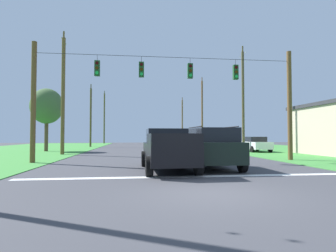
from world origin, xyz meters
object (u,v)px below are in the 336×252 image
(utility_pole_far_left, at_px, (63,94))
(suv_black, at_px, (211,147))
(utility_pole_far_right, at_px, (202,112))
(utility_pole_near_left, at_px, (182,120))
(pickup_truck, at_px, (168,149))
(utility_pole_distant_right, at_px, (91,116))
(overhead_signal_span, at_px, (168,97))
(utility_pole_mid_right, at_px, (243,98))
(tree_roadside_right, at_px, (47,106))
(utility_pole_distant_left, at_px, (104,118))
(distant_car_crossing_white, at_px, (255,144))

(utility_pole_far_left, bearing_deg, suv_black, -48.49)
(utility_pole_far_right, height_order, utility_pole_near_left, utility_pole_far_right)
(pickup_truck, xyz_separation_m, utility_pole_distant_right, (-7.96, 28.50, 3.50))
(overhead_signal_span, relative_size, utility_pole_near_left, 1.65)
(overhead_signal_span, height_order, utility_pole_near_left, utility_pole_near_left)
(utility_pole_mid_right, bearing_deg, tree_roadside_right, 169.16)
(pickup_truck, xyz_separation_m, utility_pole_distant_left, (-7.96, 46.53, 4.48))
(pickup_truck, distance_m, distant_car_crossing_white, 17.39)
(utility_pole_distant_right, distance_m, tree_roadside_right, 11.88)
(overhead_signal_span, distance_m, utility_pole_distant_left, 43.10)
(utility_pole_near_left, bearing_deg, overhead_signal_span, -100.97)
(utility_pole_far_left, distance_m, utility_pole_distant_left, 34.89)
(utility_pole_far_right, bearing_deg, utility_pole_near_left, 91.05)
(pickup_truck, xyz_separation_m, utility_pole_far_left, (-7.68, 11.64, 4.21))
(tree_roadside_right, bearing_deg, utility_pole_far_right, 33.09)
(utility_pole_mid_right, xyz_separation_m, tree_roadside_right, (-19.66, 3.77, -0.67))
(utility_pole_far_right, distance_m, utility_pole_near_left, 16.68)
(utility_pole_near_left, xyz_separation_m, tree_roadside_right, (-19.32, -29.46, -0.30))
(utility_pole_near_left, height_order, utility_pole_distant_right, utility_pole_near_left)
(overhead_signal_span, xyz_separation_m, utility_pole_distant_left, (-8.51, 42.22, 1.40))
(utility_pole_distant_right, xyz_separation_m, utility_pole_distant_left, (0.00, 18.03, 0.99))
(utility_pole_mid_right, xyz_separation_m, utility_pole_far_right, (-0.03, 16.56, 0.02))
(suv_black, distance_m, utility_pole_distant_left, 47.39)
(pickup_truck, bearing_deg, utility_pole_distant_right, 105.60)
(utility_pole_distant_right, bearing_deg, utility_pole_near_left, 47.00)
(suv_black, height_order, utility_pole_mid_right, utility_pole_mid_right)
(utility_pole_mid_right, bearing_deg, overhead_signal_span, -133.84)
(overhead_signal_span, bearing_deg, distant_car_crossing_white, 43.70)
(overhead_signal_span, bearing_deg, tree_roadside_right, 131.51)
(overhead_signal_span, distance_m, pickup_truck, 5.32)
(utility_pole_near_left, xyz_separation_m, utility_pole_distant_left, (-16.67, 0.15, 0.49))
(distant_car_crossing_white, distance_m, utility_pole_near_left, 32.86)
(utility_pole_distant_left, bearing_deg, distant_car_crossing_white, -60.51)
(pickup_truck, height_order, utility_pole_near_left, utility_pole_near_left)
(utility_pole_far_left, bearing_deg, utility_pole_distant_right, 90.95)
(suv_black, bearing_deg, utility_pole_distant_right, 109.95)
(pickup_truck, xyz_separation_m, utility_pole_far_right, (9.02, 29.71, 4.37))
(utility_pole_far_left, bearing_deg, overhead_signal_span, -41.69)
(suv_black, relative_size, utility_pole_distant_left, 0.43)
(suv_black, distance_m, utility_pole_far_right, 30.34)
(suv_black, bearing_deg, utility_pole_distant_left, 102.46)
(suv_black, height_order, utility_pole_near_left, utility_pole_near_left)
(utility_pole_far_left, relative_size, utility_pole_distant_left, 0.96)
(distant_car_crossing_white, relative_size, utility_pole_mid_right, 0.41)
(pickup_truck, height_order, suv_black, suv_black)
(overhead_signal_span, xyz_separation_m, utility_pole_mid_right, (8.50, 8.85, 1.27))
(suv_black, xyz_separation_m, utility_pole_far_left, (-9.90, 11.19, 4.12))
(pickup_truck, bearing_deg, utility_pole_distant_left, 99.71)
(utility_pole_mid_right, distance_m, tree_roadside_right, 20.03)
(overhead_signal_span, distance_m, distant_car_crossing_white, 14.18)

